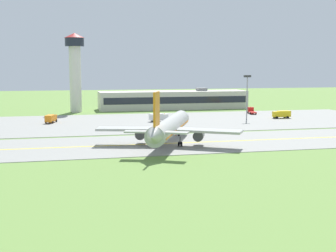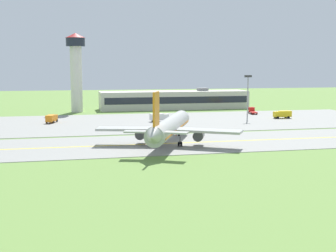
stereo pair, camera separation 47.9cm
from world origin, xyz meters
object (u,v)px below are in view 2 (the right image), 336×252
object	(u,v)px
service_truck_catering	(159,117)
apron_light_mast	(248,92)
airplane_lead	(170,127)
service_truck_pushback	(52,118)
service_truck_baggage	(282,114)
control_tower	(76,65)
service_truck_fuel	(252,111)

from	to	relation	value
service_truck_catering	apron_light_mast	bearing A→B (deg)	-4.88
airplane_lead	service_truck_pushback	bearing A→B (deg)	119.06
service_truck_baggage	control_tower	size ratio (longest dim) A/B	0.20
airplane_lead	control_tower	xyz separation A→B (m)	(-17.79, 82.19, 13.79)
service_truck_pushback	control_tower	xyz separation A→B (m)	(8.81, 34.32, 16.39)
service_truck_fuel	apron_light_mast	distance (m)	22.78
control_tower	apron_light_mast	xyz separation A→B (m)	(53.36, -40.78, -8.60)
airplane_lead	service_truck_pushback	size ratio (longest dim) A/B	5.95
airplane_lead	control_tower	world-z (taller)	control_tower
airplane_lead	service_truck_fuel	bearing A→B (deg)	53.06
service_truck_catering	service_truck_pushback	world-z (taller)	same
service_truck_fuel	service_truck_catering	bearing A→B (deg)	-156.99
airplane_lead	apron_light_mast	bearing A→B (deg)	49.34
airplane_lead	apron_light_mast	distance (m)	54.84
control_tower	service_truck_pushback	bearing A→B (deg)	-104.40
service_truck_fuel	control_tower	size ratio (longest dim) A/B	0.22
control_tower	apron_light_mast	size ratio (longest dim) A/B	2.04
airplane_lead	service_truck_fuel	size ratio (longest dim) A/B	5.66
service_truck_catering	control_tower	distance (m)	48.31
service_truck_catering	control_tower	xyz separation A→B (m)	(-24.45, 38.31, 16.39)
airplane_lead	service_truck_baggage	size ratio (longest dim) A/B	6.27
service_truck_fuel	apron_light_mast	world-z (taller)	apron_light_mast
service_truck_fuel	apron_light_mast	size ratio (longest dim) A/B	0.45
service_truck_baggage	service_truck_fuel	bearing A→B (deg)	103.01
service_truck_catering	apron_light_mast	world-z (taller)	apron_light_mast
service_truck_baggage	service_truck_fuel	size ratio (longest dim) A/B	0.90
service_truck_pushback	service_truck_fuel	bearing A→B (deg)	9.81
service_truck_fuel	apron_light_mast	bearing A→B (deg)	-117.36
airplane_lead	service_truck_catering	world-z (taller)	airplane_lead
service_truck_fuel	control_tower	world-z (taller)	control_tower
service_truck_baggage	service_truck_pushback	size ratio (longest dim) A/B	0.95
service_truck_catering	control_tower	bearing A→B (deg)	122.55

